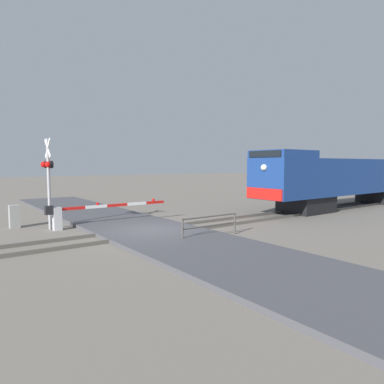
{
  "coord_description": "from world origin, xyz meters",
  "views": [
    {
      "loc": [
        13.3,
        -7.44,
        3.07
      ],
      "look_at": [
        -1.1,
        3.14,
        1.64
      ],
      "focal_mm": 32.19,
      "sensor_mm": 36.0,
      "label": 1
    }
  ],
  "objects_px": {
    "crossing_signal": "(48,173)",
    "utility_cabinet": "(14,216)",
    "crossing_gate": "(77,213)",
    "guard_railing": "(210,223)",
    "locomotive": "(346,178)"
  },
  "relations": [
    {
      "from": "locomotive",
      "to": "crossing_gate",
      "type": "relative_size",
      "value": 2.83
    },
    {
      "from": "crossing_signal",
      "to": "crossing_gate",
      "type": "bearing_deg",
      "value": 67.98
    },
    {
      "from": "locomotive",
      "to": "utility_cabinet",
      "type": "distance_m",
      "value": 21.34
    },
    {
      "from": "crossing_signal",
      "to": "utility_cabinet",
      "type": "relative_size",
      "value": 3.86
    },
    {
      "from": "locomotive",
      "to": "guard_railing",
      "type": "relative_size",
      "value": 6.19
    },
    {
      "from": "crossing_gate",
      "to": "utility_cabinet",
      "type": "bearing_deg",
      "value": -127.98
    },
    {
      "from": "crossing_signal",
      "to": "guard_railing",
      "type": "relative_size",
      "value": 1.48
    },
    {
      "from": "crossing_signal",
      "to": "utility_cabinet",
      "type": "xyz_separation_m",
      "value": [
        -1.43,
        -1.28,
        -2.13
      ]
    },
    {
      "from": "crossing_signal",
      "to": "guard_railing",
      "type": "bearing_deg",
      "value": 39.32
    },
    {
      "from": "crossing_signal",
      "to": "guard_railing",
      "type": "distance_m",
      "value": 8.01
    },
    {
      "from": "guard_railing",
      "to": "crossing_gate",
      "type": "bearing_deg",
      "value": -145.73
    },
    {
      "from": "locomotive",
      "to": "guard_railing",
      "type": "distance_m",
      "value": 14.74
    },
    {
      "from": "crossing_signal",
      "to": "crossing_gate",
      "type": "relative_size",
      "value": 0.68
    },
    {
      "from": "utility_cabinet",
      "to": "guard_railing",
      "type": "distance_m",
      "value": 9.66
    },
    {
      "from": "crossing_gate",
      "to": "guard_railing",
      "type": "distance_m",
      "value": 6.69
    }
  ]
}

